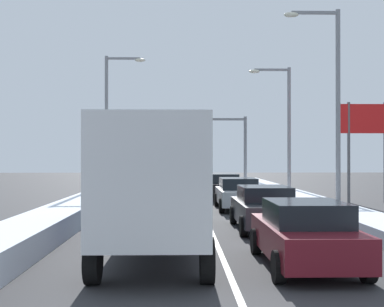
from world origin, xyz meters
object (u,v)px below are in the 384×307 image
roadside_sign_right (367,129)px  suv_white_center_lane_fourth (171,180)px  sedan_silver_right_lane_third (238,194)px  box_truck_center_lane_nearest (156,182)px  street_lamp_left_mid (112,113)px  suv_green_center_lane_second (169,194)px  traffic_light_gantry (205,133)px  sedan_red_center_lane_third (169,190)px  sedan_charcoal_right_lane_second (264,208)px  street_lamp_right_near (331,92)px  street_lamp_right_mid (283,119)px  sedan_maroon_right_lane_nearest (305,234)px  sedan_black_right_lane_fourth (223,186)px

roadside_sign_right → suv_white_center_lane_fourth: bearing=151.7°
sedan_silver_right_lane_third → suv_white_center_lane_fourth: 9.90m
box_truck_center_lane_nearest → street_lamp_left_mid: 21.90m
suv_green_center_lane_second → traffic_light_gantry: (2.68, 26.42, 3.71)m
sedan_silver_right_lane_third → sedan_red_center_lane_third: same height
sedan_charcoal_right_lane_second → box_truck_center_lane_nearest: 6.21m
traffic_light_gantry → street_lamp_right_near: 23.69m
box_truck_center_lane_nearest → street_lamp_right_near: street_lamp_right_near is taller
sedan_charcoal_right_lane_second → box_truck_center_lane_nearest: (-3.46, -5.03, 1.14)m
street_lamp_left_mid → box_truck_center_lane_nearest: bearing=-79.6°
box_truck_center_lane_nearest → suv_green_center_lane_second: size_ratio=1.47×
street_lamp_right_mid → street_lamp_right_near: bearing=-86.2°
sedan_red_center_lane_third → roadside_sign_right: 11.32m
box_truck_center_lane_nearest → sedan_maroon_right_lane_nearest: bearing=-15.1°
box_truck_center_lane_nearest → sedan_red_center_lane_third: 14.96m
sedan_red_center_lane_third → suv_white_center_lane_fourth: bearing=89.7°
sedan_silver_right_lane_third → suv_white_center_lane_fourth: (-3.33, 9.32, 0.25)m
sedan_silver_right_lane_third → suv_white_center_lane_fourth: bearing=109.6°
suv_green_center_lane_second → street_lamp_right_near: size_ratio=0.52×
sedan_charcoal_right_lane_second → sedan_silver_right_lane_third: (-0.14, 6.86, 0.00)m
sedan_red_center_lane_third → box_truck_center_lane_nearest: bearing=-89.9°
sedan_silver_right_lane_third → suv_green_center_lane_second: size_ratio=0.92×
sedan_charcoal_right_lane_second → sedan_silver_right_lane_third: 6.86m
roadside_sign_right → sedan_black_right_lane_fourth: bearing=161.6°
street_lamp_right_mid → roadside_sign_right: (3.70, -4.43, -0.87)m
sedan_black_right_lane_fourth → suv_green_center_lane_second: size_ratio=0.92×
sedan_maroon_right_lane_nearest → street_lamp_left_mid: size_ratio=0.49×
sedan_maroon_right_lane_nearest → sedan_black_right_lane_fourth: size_ratio=1.00×
street_lamp_right_mid → suv_green_center_lane_second: bearing=-120.8°
sedan_black_right_lane_fourth → street_lamp_right_near: size_ratio=0.48×
sedan_maroon_right_lane_nearest → traffic_light_gantry: (-0.61, 35.49, 3.96)m
sedan_black_right_lane_fourth → sedan_red_center_lane_third: (-3.18, -3.02, 0.00)m
street_lamp_left_mid → street_lamp_right_near: bearing=-40.4°
sedan_black_right_lane_fourth → street_lamp_right_near: 9.28m
box_truck_center_lane_nearest → sedan_black_right_lane_fourth: bearing=80.1°
sedan_maroon_right_lane_nearest → sedan_black_right_lane_fourth: same height
sedan_silver_right_lane_third → suv_green_center_lane_second: (-3.18, -3.74, 0.25)m
sedan_silver_right_lane_third → box_truck_center_lane_nearest: size_ratio=0.63×
suv_green_center_lane_second → sedan_red_center_lane_third: (-0.18, 6.77, -0.25)m
sedan_charcoal_right_lane_second → roadside_sign_right: size_ratio=0.82×
street_lamp_left_mid → roadside_sign_right: size_ratio=1.66×
sedan_charcoal_right_lane_second → traffic_light_gantry: traffic_light_gantry is taller
suv_white_center_lane_fourth → street_lamp_right_near: 13.25m
sedan_maroon_right_lane_nearest → traffic_light_gantry: 35.72m
sedan_black_right_lane_fourth → sedan_red_center_lane_third: 4.38m
suv_green_center_lane_second → street_lamp_right_mid: 14.13m
street_lamp_right_mid → roadside_sign_right: street_lamp_right_mid is taller
sedan_maroon_right_lane_nearest → suv_green_center_lane_second: 9.65m
sedan_red_center_lane_third → street_lamp_left_mid: 8.75m
sedan_black_right_lane_fourth → sedan_maroon_right_lane_nearest: bearing=-89.1°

